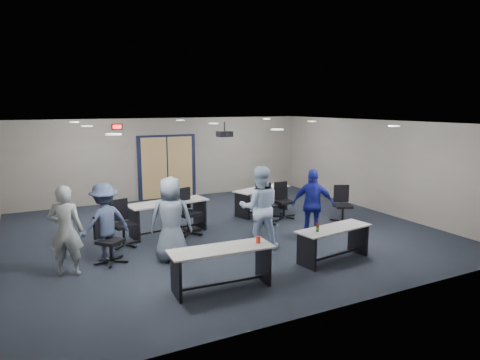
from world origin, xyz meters
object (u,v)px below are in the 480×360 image
chair_back_b (188,212)px  chair_back_d (284,200)px  table_front_left (222,261)px  chair_loose_left (110,239)px  person_plaid (171,219)px  chair_loose_right (343,205)px  person_lightblue (260,208)px  person_back (105,222)px  table_front_right (333,238)px  chair_back_c (266,204)px  chair_back_a (123,224)px  person_navy (313,204)px  table_back_right (262,196)px  person_gray (66,231)px  table_back_left (168,212)px

chair_back_b → chair_back_d: chair_back_b is taller
table_front_left → chair_loose_left: size_ratio=1.87×
person_plaid → chair_loose_left: bearing=0.5°
chair_loose_right → person_lightblue: (-3.01, -0.78, 0.42)m
chair_back_b → chair_loose_left: size_ratio=1.14×
person_back → chair_loose_right: bearing=162.6°
table_front_right → person_lightblue: (-0.96, 1.34, 0.44)m
person_plaid → person_back: size_ratio=1.08×
table_front_right → chair_back_c: chair_back_c is taller
chair_back_a → person_plaid: 1.55m
chair_back_d → person_lightblue: size_ratio=0.54×
chair_back_a → person_plaid: (0.68, -1.35, 0.35)m
person_navy → person_back: size_ratio=1.04×
table_back_right → chair_back_d: (0.31, -0.72, -0.01)m
chair_back_c → person_plaid: size_ratio=0.61×
table_front_left → person_navy: size_ratio=1.10×
table_front_right → chair_back_a: (-3.61, 2.82, 0.05)m
chair_back_d → chair_loose_right: chair_loose_right is taller
chair_back_b → chair_back_c: size_ratio=1.07×
person_lightblue → person_back: bearing=8.8°
table_front_right → table_back_right: bearing=73.6°
person_navy → chair_loose_right: bearing=-119.6°
table_front_left → person_plaid: bearing=104.4°
chair_back_c → person_lightblue: person_lightblue is taller
chair_back_a → chair_back_d: 4.56m
table_front_right → chair_loose_right: (2.05, 2.13, 0.03)m
chair_back_b → person_back: bearing=-173.6°
table_front_left → person_gray: 2.97m
chair_back_c → person_lightblue: bearing=-118.0°
chair_loose_right → chair_back_a: bearing=-162.9°
table_back_left → person_gray: 2.99m
chair_back_c → chair_back_d: bearing=26.2°
table_back_left → chair_loose_right: size_ratio=2.06×
table_front_left → chair_back_a: (-1.02, 3.06, 0.02)m
table_front_left → person_back: bearing=126.4°
table_back_right → person_gray: bearing=-174.1°
table_front_left → person_plaid: 1.78m
table_front_right → chair_loose_left: size_ratio=1.77×
table_front_right → chair_back_c: 3.02m
chair_back_a → chair_loose_right: (5.66, -0.70, -0.02)m
table_back_left → person_back: bearing=-153.2°
table_back_right → person_navy: 2.67m
chair_back_c → chair_loose_right: (1.85, -0.89, -0.03)m
chair_back_c → chair_loose_left: chair_back_c is taller
person_navy → person_back: 4.65m
table_back_right → chair_back_d: bearing=-84.3°
table_front_right → chair_back_a: chair_back_a is taller
person_gray → person_back: size_ratio=1.07×
chair_back_c → chair_back_d: 0.77m
chair_back_b → chair_loose_right: size_ratio=1.12×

